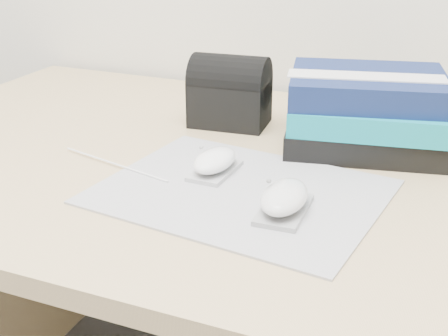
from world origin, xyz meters
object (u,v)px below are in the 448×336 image
at_px(mouse_rear, 215,162).
at_px(book_stack, 367,112).
at_px(desk, 325,284).
at_px(mouse_front, 284,199).
at_px(pouch, 230,91).

bearing_deg(mouse_rear, book_stack, 48.15).
bearing_deg(desk, mouse_front, -94.68).
distance_m(desk, book_stack, 0.31).
height_order(mouse_front, book_stack, book_stack).
height_order(mouse_rear, mouse_front, mouse_front).
relative_size(mouse_front, pouch, 0.74).
bearing_deg(desk, book_stack, 67.85).
bearing_deg(mouse_front, desk, 85.32).
distance_m(desk, mouse_front, 0.33).
relative_size(desk, pouch, 11.04).
relative_size(mouse_rear, book_stack, 0.34).
bearing_deg(book_stack, mouse_front, -99.60).
xyz_separation_m(desk, mouse_rear, (-0.15, -0.13, 0.26)).
distance_m(mouse_rear, pouch, 0.24).
xyz_separation_m(mouse_front, book_stack, (0.05, 0.29, 0.04)).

